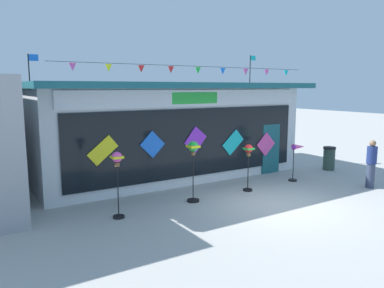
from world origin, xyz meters
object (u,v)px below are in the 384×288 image
Objects in this scene: wind_spinner_center_right at (297,153)px; trash_bin at (329,158)px; person_near_camera at (371,163)px; wind_spinner_center_left at (248,156)px; wind_spinner_left at (193,157)px; wind_spinner_far_left at (117,168)px; kite_shop_building at (160,127)px.

trash_bin is at bearing 11.79° from wind_spinner_center_right.
trash_bin is (1.16, 2.62, -0.39)m from person_near_camera.
wind_spinner_center_left reaches higher than trash_bin.
wind_spinner_left is 2.23m from wind_spinner_center_left.
wind_spinner_far_left is at bearing -177.70° from wind_spinner_center_left.
trash_bin is (7.28, 0.69, -0.90)m from wind_spinner_left.
person_near_camera reaches higher than wind_spinner_center_left.
wind_spinner_far_left is at bearing -137.35° from person_near_camera.
wind_spinner_center_left is 5.15m from trash_bin.
wind_spinner_center_left is 0.95× the size of person_near_camera.
wind_spinner_center_left is at bearing 0.73° from wind_spinner_left.
wind_spinner_left is 1.91× the size of trash_bin.
kite_shop_building is 5.58m from wind_spinner_center_right.
kite_shop_building is 4.47m from wind_spinner_center_left.
person_near_camera is (6.12, -1.93, -0.52)m from wind_spinner_left.
wind_spinner_left is at bearing -143.23° from person_near_camera.
kite_shop_building is 8.08m from person_near_camera.
wind_spinner_far_left is at bearing -128.52° from kite_shop_building.
wind_spinner_left is (2.47, 0.16, 0.04)m from wind_spinner_far_left.
person_near_camera is (8.60, -1.77, -0.48)m from wind_spinner_far_left.
trash_bin is at bearing 120.46° from person_near_camera.
person_near_camera reaches higher than trash_bin.
wind_spinner_left is 1.12× the size of person_near_camera.
wind_spinner_left is at bearing 3.71° from wind_spinner_far_left.
wind_spinner_left is 7.37m from trash_bin.
kite_shop_building reaches higher than trash_bin.
kite_shop_building is 7.62× the size of wind_spinner_center_right.
wind_spinner_center_right is at bearing 2.90° from wind_spinner_center_left.
kite_shop_building is 7.30m from trash_bin.
trash_bin is at bearing 5.41° from wind_spinner_left.
wind_spinner_far_left is 7.21m from wind_spinner_center_right.
wind_spinner_far_left is 1.13× the size of wind_spinner_center_left.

